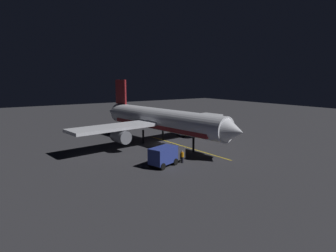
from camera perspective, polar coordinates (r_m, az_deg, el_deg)
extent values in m
cube|color=#2D2D32|center=(51.49, -1.25, -3.66)|extent=(180.00, 180.00, 0.20)
cube|color=gold|center=(49.44, 3.29, -4.09)|extent=(0.94, 21.26, 0.01)
cylinder|color=silver|center=(50.67, -1.27, 1.31)|extent=(7.44, 28.63, 3.87)
cube|color=maroon|center=(50.83, -1.27, 0.12)|extent=(6.71, 24.38, 0.70)
cone|color=silver|center=(40.33, 12.96, -1.01)|extent=(4.16, 3.55, 3.79)
cone|color=silver|center=(63.57, -10.60, 2.79)|extent=(4.05, 5.05, 3.48)
cube|color=maroon|center=(60.89, -9.38, 6.74)|extent=(0.81, 3.62, 5.03)
cube|color=silver|center=(57.97, 4.72, 1.72)|extent=(14.85, 6.58, 0.50)
cylinder|color=slate|center=(56.84, 5.07, 0.13)|extent=(2.49, 3.44, 2.10)
cube|color=silver|center=(46.68, -10.98, -0.28)|extent=(14.85, 6.58, 0.50)
cylinder|color=slate|center=(46.29, -9.40, -2.08)|extent=(2.49, 3.44, 2.10)
cylinder|color=black|center=(45.67, 5.09, -3.67)|extent=(0.40, 0.40, 2.46)
cylinder|color=black|center=(54.49, -1.04, -1.50)|extent=(0.40, 0.40, 2.46)
cylinder|color=black|center=(51.66, -4.96, -2.14)|extent=(0.40, 0.40, 2.46)
cube|color=navy|center=(38.16, -0.96, -5.81)|extent=(4.35, 3.20, 2.12)
cube|color=#38383D|center=(40.42, 1.58, -5.40)|extent=(2.33, 2.45, 1.50)
cylinder|color=black|center=(39.48, 0.29, -6.89)|extent=(1.57, 2.47, 0.90)
cylinder|color=black|center=(37.45, -2.27, -7.80)|extent=(1.57, 2.47, 0.90)
cube|color=navy|center=(58.20, 3.83, -0.67)|extent=(4.22, 2.82, 1.86)
cube|color=#38383D|center=(59.54, 6.27, -0.65)|extent=(2.16, 2.31, 1.50)
cylinder|color=black|center=(58.98, 5.00, -1.47)|extent=(1.33, 2.44, 0.90)
cylinder|color=black|center=(57.78, 2.61, -1.67)|extent=(1.33, 2.44, 0.90)
cylinder|color=black|center=(39.88, 2.88, -6.77)|extent=(0.32, 0.32, 0.85)
cylinder|color=orange|center=(39.68, 2.89, -5.73)|extent=(0.40, 0.40, 0.65)
sphere|color=tan|center=(39.57, 2.89, -5.10)|extent=(0.24, 0.24, 0.24)
cone|color=#EA590F|center=(39.81, 0.51, -7.01)|extent=(0.36, 0.36, 0.55)
cube|color=black|center=(39.89, 0.51, -7.37)|extent=(0.50, 0.50, 0.03)
cone|color=#EA590F|center=(44.38, 1.70, -5.29)|extent=(0.36, 0.36, 0.55)
cube|color=black|center=(44.45, 1.70, -5.61)|extent=(0.50, 0.50, 0.03)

